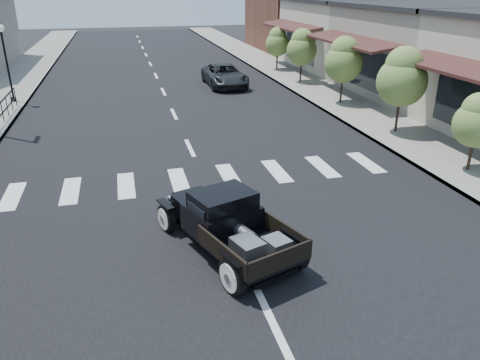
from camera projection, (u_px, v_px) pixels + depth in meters
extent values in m
plane|color=black|center=(234.00, 242.00, 11.13)|extent=(120.00, 120.00, 0.00)
cube|color=black|center=(167.00, 100.00, 24.52)|extent=(14.00, 80.00, 0.02)
cube|color=#99988B|center=(318.00, 90.00, 26.42)|extent=(3.00, 80.00, 0.15)
cube|color=gray|center=(447.00, 52.00, 25.25)|extent=(10.00, 9.00, 4.50)
cube|color=beige|center=(366.00, 35.00, 33.28)|extent=(10.00, 9.00, 4.50)
cube|color=brown|center=(318.00, 9.00, 41.84)|extent=(11.00, 10.00, 7.00)
imported|color=black|center=(225.00, 76.00, 27.50)|extent=(2.16, 4.58, 1.27)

